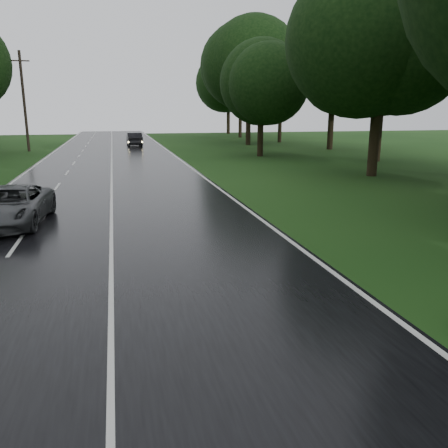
# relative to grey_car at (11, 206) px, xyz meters

# --- Properties ---
(ground) EXTENTS (160.00, 160.00, 0.00)m
(ground) POSITION_rel_grey_car_xyz_m (3.65, -11.09, -0.76)
(ground) COLOR #1C4013
(ground) RESTS_ON ground
(road) EXTENTS (12.00, 140.00, 0.04)m
(road) POSITION_rel_grey_car_xyz_m (3.65, 8.91, -0.74)
(road) COLOR black
(road) RESTS_ON ground
(lane_center) EXTENTS (0.12, 140.00, 0.01)m
(lane_center) POSITION_rel_grey_car_xyz_m (3.65, 8.91, -0.71)
(lane_center) COLOR silver
(lane_center) RESTS_ON road
(grey_car) EXTENTS (2.80, 5.35, 1.44)m
(grey_car) POSITION_rel_grey_car_xyz_m (0.00, 0.00, 0.00)
(grey_car) COLOR #424547
(grey_car) RESTS_ON road
(far_car) EXTENTS (1.79, 4.79, 1.56)m
(far_car) POSITION_rel_grey_car_xyz_m (6.34, 38.49, 0.06)
(far_car) COLOR black
(far_car) RESTS_ON road
(utility_pole_far) EXTENTS (1.80, 0.28, 10.09)m
(utility_pole_far) POSITION_rel_grey_car_xyz_m (-4.85, 33.93, -0.76)
(utility_pole_far) COLOR black
(utility_pole_far) RESTS_ON ground
(tree_right_d) EXTENTS (9.37, 9.37, 14.63)m
(tree_right_d) POSITION_rel_grey_car_xyz_m (20.52, 8.94, -0.76)
(tree_right_d) COLOR black
(tree_right_d) RESTS_ON ground
(tree_right_e) EXTENTS (7.25, 7.25, 11.33)m
(tree_right_e) POSITION_rel_grey_car_xyz_m (17.34, 23.36, -0.76)
(tree_right_e) COLOR black
(tree_right_e) RESTS_ON ground
(tree_right_f) EXTENTS (10.37, 10.37, 16.21)m
(tree_right_f) POSITION_rel_grey_car_xyz_m (20.23, 37.30, -0.76)
(tree_right_f) COLOR black
(tree_right_f) RESTS_ON ground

